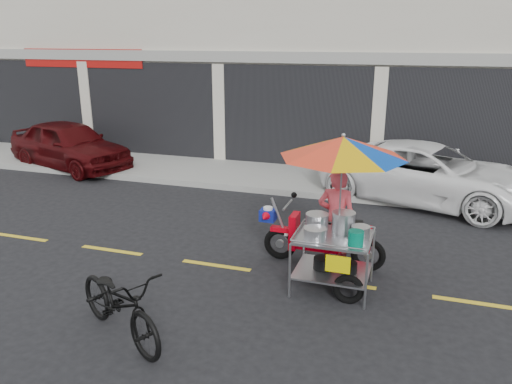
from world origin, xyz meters
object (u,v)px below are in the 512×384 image
(white_pickup, at_px, (429,174))
(food_vendor_rig, at_px, (338,188))
(maroon_sedan, at_px, (69,145))
(near_bicycle, at_px, (119,303))

(white_pickup, height_order, food_vendor_rig, food_vendor_rig)
(maroon_sedan, height_order, near_bicycle, maroon_sedan)
(maroon_sedan, xyz_separation_m, white_pickup, (9.74, -0.11, -0.02))
(maroon_sedan, relative_size, white_pickup, 0.84)
(white_pickup, relative_size, food_vendor_rig, 2.02)
(maroon_sedan, distance_m, near_bicycle, 9.24)
(food_vendor_rig, bearing_deg, maroon_sedan, 151.86)
(near_bicycle, height_order, food_vendor_rig, food_vendor_rig)
(maroon_sedan, bearing_deg, white_pickup, -73.17)
(maroon_sedan, bearing_deg, near_bicycle, -121.56)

